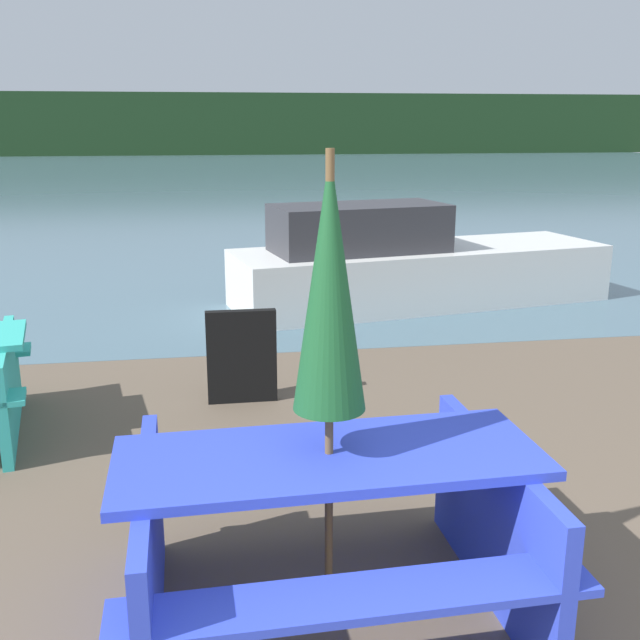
{
  "coord_description": "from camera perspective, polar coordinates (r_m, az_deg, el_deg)",
  "views": [
    {
      "loc": [
        -0.9,
        -1.09,
        2.17
      ],
      "look_at": [
        -0.12,
        3.82,
        0.85
      ],
      "focal_mm": 42.0,
      "sensor_mm": 36.0,
      "label": 1
    }
  ],
  "objects": [
    {
      "name": "water",
      "position": [
        31.98,
        -7.52,
        10.88
      ],
      "size": [
        60.0,
        50.0,
        0.0
      ],
      "color": "slate",
      "rests_on": "ground_plane"
    },
    {
      "name": "umbrella_darkgreen",
      "position": [
        3.02,
        0.74,
        2.51
      ],
      "size": [
        0.31,
        0.31,
        2.07
      ],
      "color": "brown",
      "rests_on": "ground_plane"
    },
    {
      "name": "picnic_table_blue",
      "position": [
        3.4,
        0.68,
        -14.86
      ],
      "size": [
        1.87,
        1.43,
        0.79
      ],
      "rotation": [
        0.0,
        0.0,
        0.03
      ],
      "color": "blue",
      "rests_on": "ground_plane"
    },
    {
      "name": "signboard",
      "position": [
        5.94,
        -5.99,
        -2.79
      ],
      "size": [
        0.55,
        0.08,
        0.75
      ],
      "color": "black",
      "rests_on": "ground_plane"
    },
    {
      "name": "boat",
      "position": [
        9.18,
        6.77,
        4.1
      ],
      "size": [
        4.75,
        2.17,
        1.24
      ],
      "rotation": [
        0.0,
        0.0,
        0.18
      ],
      "color": "silver",
      "rests_on": "water"
    },
    {
      "name": "far_treeline",
      "position": [
        51.91,
        -8.29,
        14.57
      ],
      "size": [
        80.0,
        1.6,
        4.0
      ],
      "color": "#193319",
      "rests_on": "water"
    }
  ]
}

